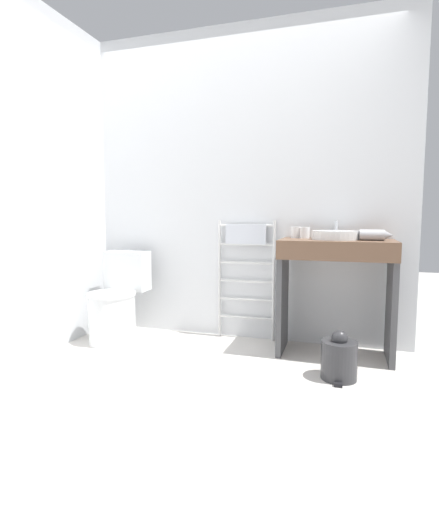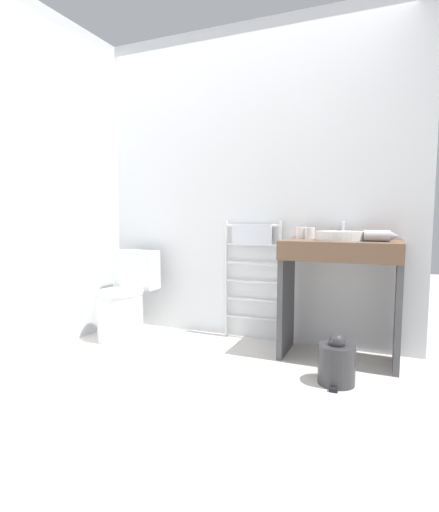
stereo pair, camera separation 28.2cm
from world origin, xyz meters
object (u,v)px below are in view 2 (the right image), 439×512
at_px(cup_near_wall, 301,233).
at_px(trash_bin, 337,363).
at_px(toilet, 125,302).
at_px(hair_dryer, 379,236).
at_px(towel_radiator, 252,257).
at_px(sink_basin, 340,235).
at_px(cup_near_edge, 310,233).

xyz_separation_m(cup_near_wall, trash_bin, (0.35, -0.58, -0.78)).
height_order(toilet, cup_near_wall, cup_near_wall).
distance_m(cup_near_wall, hair_dryer, 0.58).
bearing_deg(trash_bin, hair_dryer, 63.70).
xyz_separation_m(towel_radiator, cup_near_wall, (0.41, -0.06, 0.21)).
height_order(sink_basin, cup_near_wall, cup_near_wall).
distance_m(toilet, sink_basin, 1.85).
height_order(cup_near_wall, hair_dryer, cup_near_wall).
xyz_separation_m(towel_radiator, cup_near_edge, (0.48, -0.09, 0.21)).
bearing_deg(hair_dryer, cup_near_wall, 164.44).
relative_size(sink_basin, cup_near_edge, 3.95).
bearing_deg(cup_near_wall, cup_near_edge, -20.30).
xyz_separation_m(towel_radiator, hair_dryer, (0.98, -0.22, 0.21)).
xyz_separation_m(toilet, sink_basin, (1.74, 0.18, 0.60)).
height_order(towel_radiator, cup_near_wall, towel_radiator).
height_order(cup_near_edge, hair_dryer, cup_near_edge).
bearing_deg(sink_basin, towel_radiator, 166.71).
height_order(cup_near_wall, cup_near_edge, same).
bearing_deg(cup_near_wall, towel_radiator, 171.54).
xyz_separation_m(cup_near_wall, hair_dryer, (0.56, -0.16, -0.00)).
relative_size(toilet, sink_basin, 2.18).
distance_m(towel_radiator, sink_basin, 0.76).
height_order(toilet, hair_dryer, hair_dryer).
bearing_deg(sink_basin, toilet, -174.16).
bearing_deg(cup_near_wall, sink_basin, -19.62).
relative_size(toilet, hair_dryer, 3.34).
bearing_deg(toilet, trash_bin, -9.22).
bearing_deg(cup_near_edge, cup_near_wall, 159.70).
distance_m(toilet, cup_near_wall, 1.59).
bearing_deg(sink_basin, cup_near_edge, 160.59).
distance_m(towel_radiator, cup_near_edge, 0.54).
bearing_deg(toilet, hair_dryer, 3.69).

